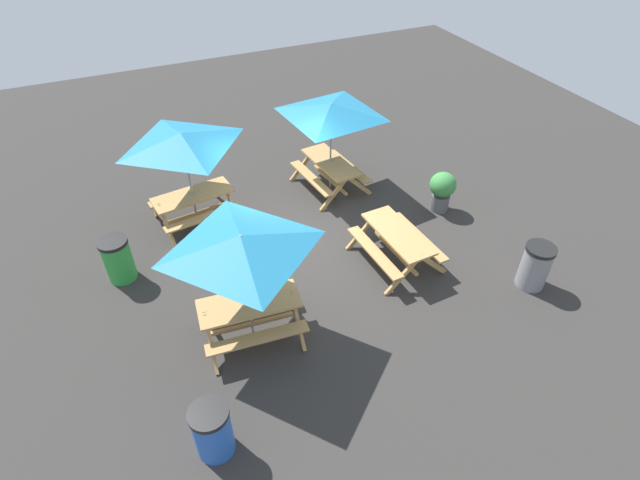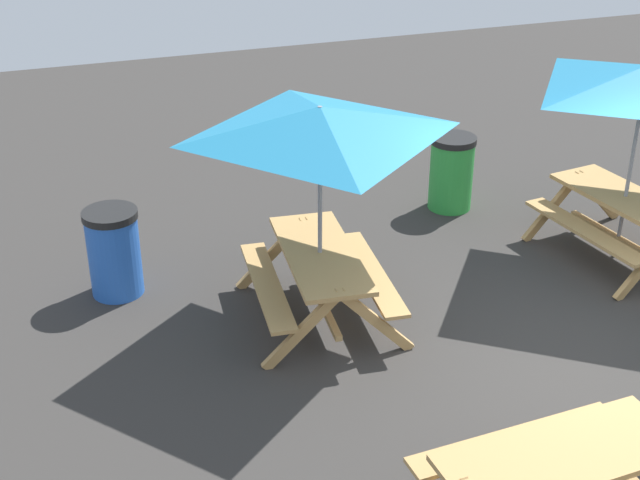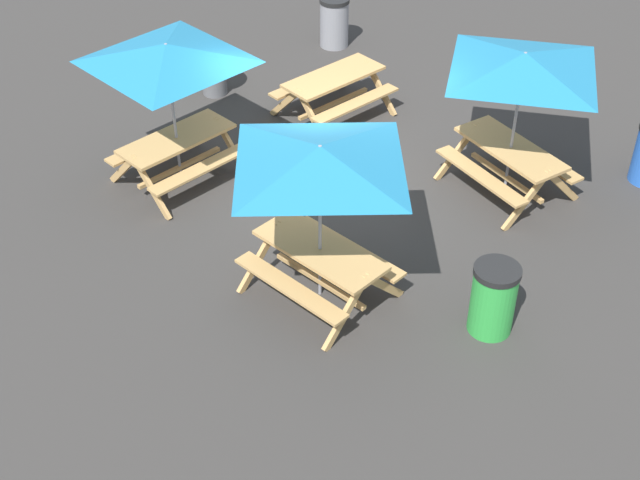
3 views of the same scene
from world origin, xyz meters
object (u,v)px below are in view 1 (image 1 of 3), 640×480
at_px(picnic_table_0, 183,146).
at_px(trash_bin_gray, 535,266).
at_px(picnic_table_3, 331,116).
at_px(trash_bin_green, 118,259).
at_px(potted_plant_0, 442,189).
at_px(picnic_table_1, 397,240).
at_px(trash_bin_blue, 213,431).
at_px(picnic_table_2, 242,251).

relative_size(picnic_table_0, trash_bin_gray, 2.38).
xyz_separation_m(picnic_table_3, trash_bin_green, (-5.33, -1.29, -1.49)).
bearing_deg(potted_plant_0, picnic_table_1, -148.69).
distance_m(picnic_table_1, trash_bin_blue, 5.28).
bearing_deg(picnic_table_1, picnic_table_2, 97.47).
bearing_deg(picnic_table_0, potted_plant_0, -27.24).
distance_m(picnic_table_3, potted_plant_0, 3.15).
height_order(picnic_table_0, picnic_table_2, same).
height_order(picnic_table_1, trash_bin_blue, trash_bin_blue).
height_order(picnic_table_2, picnic_table_3, same).
bearing_deg(trash_bin_green, picnic_table_3, 13.57).
bearing_deg(picnic_table_1, potted_plant_0, -61.70).
bearing_deg(potted_plant_0, picnic_table_0, 160.61).
relative_size(picnic_table_2, potted_plant_0, 2.33).
bearing_deg(picnic_table_1, picnic_table_0, 45.71).
bearing_deg(picnic_table_1, trash_bin_gray, -132.42).
height_order(picnic_table_3, trash_bin_blue, picnic_table_3).
distance_m(trash_bin_blue, trash_bin_green, 4.48).
bearing_deg(picnic_table_2, picnic_table_3, 53.99).
xyz_separation_m(trash_bin_green, potted_plant_0, (7.35, -0.67, 0.08)).
height_order(picnic_table_1, potted_plant_0, potted_plant_0).
height_order(picnic_table_2, trash_bin_blue, picnic_table_2).
distance_m(picnic_table_3, trash_bin_green, 5.69).
relative_size(picnic_table_0, potted_plant_0, 2.33).
distance_m(picnic_table_2, trash_bin_green, 3.52).
relative_size(trash_bin_blue, potted_plant_0, 0.98).
bearing_deg(trash_bin_green, picnic_table_0, 34.38).
bearing_deg(picnic_table_3, trash_bin_green, 97.29).
xyz_separation_m(picnic_table_3, trash_bin_gray, (2.20, -4.89, -1.49)).
xyz_separation_m(picnic_table_0, trash_bin_gray, (5.69, -4.87, -1.49)).
relative_size(picnic_table_3, trash_bin_blue, 2.87).
bearing_deg(picnic_table_3, picnic_table_0, 84.06).
distance_m(trash_bin_gray, potted_plant_0, 2.94).
distance_m(picnic_table_0, picnic_table_2, 3.76).
height_order(picnic_table_3, trash_bin_green, picnic_table_3).
distance_m(picnic_table_2, trash_bin_gray, 5.86).
relative_size(picnic_table_0, picnic_table_3, 0.83).
xyz_separation_m(picnic_table_1, picnic_table_3, (-0.07, 3.14, 1.43)).
relative_size(picnic_table_0, picnic_table_1, 1.25).
xyz_separation_m(picnic_table_0, trash_bin_blue, (-1.07, -5.68, -1.49)).
distance_m(picnic_table_1, picnic_table_3, 3.45).
height_order(trash_bin_blue, potted_plant_0, potted_plant_0).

